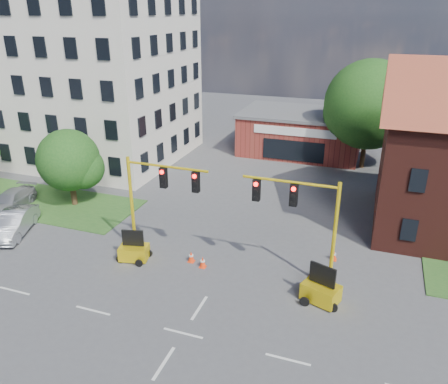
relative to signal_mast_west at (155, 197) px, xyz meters
The scene contains 18 objects.
ground 8.38m from the signal_mast_west, 54.01° to the right, with size 120.00×120.00×0.00m, color #474749.
grass_verge_nw 16.61m from the signal_mast_west, 165.65° to the left, with size 22.00×6.00×0.08m, color #24521E.
lane_markings 10.73m from the signal_mast_west, 64.17° to the right, with size 60.00×36.00×0.01m, color silver, non-canonical shape.
office_block 23.21m from the signal_mast_west, 134.52° to the left, with size 18.40×15.40×20.60m.
brick_shop 24.44m from the signal_mast_west, 79.71° to the left, with size 12.40×8.40×4.30m.
tree_large 23.98m from the signal_mast_west, 61.87° to the left, with size 8.57×8.16×10.11m.
tree_nw_front 10.47m from the signal_mast_west, 154.04° to the left, with size 4.88×4.65×5.99m.
signal_mast_west is the anchor object (origin of this frame).
signal_mast_east 8.71m from the signal_mast_west, ahead, with size 5.30×0.60×6.20m.
trailer_west 3.65m from the signal_mast_west, 138.61° to the right, with size 1.89×1.47×1.91m.
trailer_east 10.69m from the signal_mast_west, ahead, with size 2.13×1.76×2.08m.
cone_a 4.20m from the signal_mast_west, ahead, with size 0.40×0.40×0.70m.
cone_b 4.74m from the signal_mast_west, ahead, with size 0.40×0.40×0.70m.
cone_c 10.02m from the signal_mast_west, ahead, with size 0.40×0.40×0.70m.
cone_d 11.28m from the signal_mast_west, 16.31° to the left, with size 0.40×0.40×0.70m.
pickup_white 19.67m from the signal_mast_west, 28.46° to the left, with size 2.45×5.32×1.48m, color silver.
sedan_silver_front 10.93m from the signal_mast_west, behind, with size 1.67×4.79×1.58m, color #9B9CA2.
sedan_silver_rear 14.20m from the signal_mast_west, behind, with size 1.94×4.77×1.39m, color #9B9CA2.
Camera 1 is at (7.28, -14.75, 14.11)m, focal length 35.00 mm.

